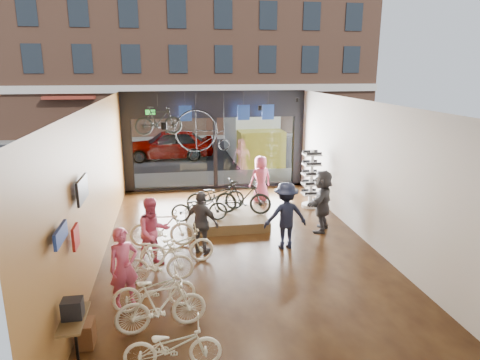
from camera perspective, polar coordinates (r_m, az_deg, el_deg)
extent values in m
cube|color=black|center=(11.48, -0.01, -9.18)|extent=(7.00, 12.00, 0.04)
cube|color=black|center=(10.53, -0.01, 10.30)|extent=(7.00, 12.00, 0.04)
cube|color=olive|center=(10.87, -18.65, -0.63)|extent=(0.04, 12.00, 3.80)
cube|color=beige|center=(11.92, 16.94, 0.82)|extent=(0.04, 12.00, 3.80)
cube|color=beige|center=(5.40, 10.76, -15.93)|extent=(7.00, 0.04, 3.80)
cube|color=#198C26|center=(16.33, -11.87, 8.85)|extent=(0.35, 0.06, 0.18)
cube|color=black|center=(25.84, -5.39, 4.29)|extent=(30.00, 18.00, 0.02)
cube|color=slate|center=(18.23, -3.66, 0.15)|extent=(30.00, 2.40, 0.12)
cube|color=slate|center=(29.76, -5.95, 5.79)|extent=(30.00, 2.00, 0.12)
cube|color=brown|center=(32.00, -6.58, 18.86)|extent=(26.00, 5.00, 14.00)
imported|color=gray|center=(22.69, -9.46, 4.74)|extent=(4.59, 1.85, 1.56)
imported|color=white|center=(7.27, -8.96, -20.99)|extent=(1.56, 0.58, 0.81)
imported|color=white|center=(8.14, -10.50, -16.08)|extent=(1.71, 0.75, 1.00)
imported|color=white|center=(8.81, -11.34, -14.11)|extent=(1.66, 0.73, 0.85)
imported|color=white|center=(9.78, -10.92, -10.71)|extent=(1.59, 0.48, 0.95)
imported|color=white|center=(10.54, -8.38, -8.72)|extent=(1.85, 0.87, 0.94)
imported|color=white|center=(11.58, -10.35, -6.35)|extent=(1.75, 0.64, 1.03)
cube|color=brown|center=(13.07, -1.90, -5.34)|extent=(2.40, 1.80, 0.30)
imported|color=black|center=(12.47, -5.45, -3.60)|extent=(1.63, 0.58, 0.85)
imported|color=black|center=(12.99, 0.42, -2.37)|extent=(1.78, 0.95, 1.03)
imported|color=black|center=(13.34, -3.27, -2.10)|extent=(1.85, 0.74, 0.96)
imported|color=#CC4C72|center=(8.92, -15.24, -11.15)|extent=(0.71, 0.61, 1.64)
imported|color=#CC4C72|center=(10.42, -11.48, -6.86)|extent=(1.01, 0.91, 1.71)
imported|color=#3F3F44|center=(10.93, -5.10, -5.72)|extent=(1.01, 0.92, 1.65)
imported|color=#161C33|center=(11.27, 6.12, -4.73)|extent=(1.18, 0.71, 1.79)
imported|color=#CC4C72|center=(15.19, 2.77, 0.18)|extent=(0.92, 0.72, 1.65)
imported|color=#3F3F44|center=(12.60, 10.92, -2.73)|extent=(1.36, 1.71, 1.82)
imported|color=black|center=(14.67, -10.84, 7.77)|extent=(1.62, 0.63, 0.95)
cube|color=#1E3F99|center=(15.65, -7.30, 8.80)|extent=(0.45, 0.03, 0.55)
cube|color=#1E3F99|center=(15.87, 0.49, 8.99)|extent=(0.45, 0.03, 0.55)
cube|color=#1E3F99|center=(16.05, 3.75, 9.03)|extent=(0.45, 0.03, 0.55)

